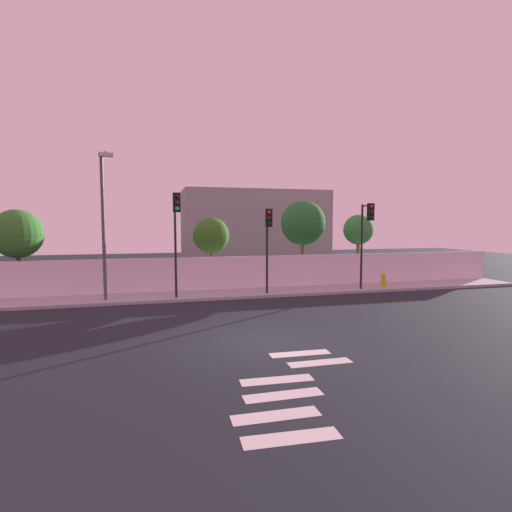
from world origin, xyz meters
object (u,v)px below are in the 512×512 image
roadside_tree_midright (303,223)px  roadside_tree_midleft (211,236)px  traffic_light_center (176,223)px  street_lamp_curbside (104,216)px  roadside_tree_rightmost (358,230)px  traffic_light_right (268,233)px  fire_hydrant (383,280)px  traffic_light_left (366,228)px  roadside_tree_leftmost (17,234)px

roadside_tree_midright → roadside_tree_midleft: bearing=180.0°
traffic_light_center → roadside_tree_midright: size_ratio=0.97×
street_lamp_curbside → roadside_tree_rightmost: street_lamp_curbside is taller
traffic_light_right → fire_hydrant: bearing=4.2°
traffic_light_center → roadside_tree_rightmost: traffic_light_center is taller
traffic_light_right → roadside_tree_midright: roadside_tree_midright is taller
traffic_light_center → fire_hydrant: traffic_light_center is taller
traffic_light_center → roadside_tree_midright: (7.89, 3.63, 0.00)m
traffic_light_left → roadside_tree_rightmost: traffic_light_left is taller
roadside_tree_leftmost → roadside_tree_midright: roadside_tree_midright is taller
street_lamp_curbside → fire_hydrant: street_lamp_curbside is taller
traffic_light_center → traffic_light_right: traffic_light_center is taller
traffic_light_right → roadside_tree_rightmost: traffic_light_right is taller
street_lamp_curbside → roadside_tree_midright: bearing=15.8°
roadside_tree_midleft → roadside_tree_rightmost: 9.48m
traffic_light_center → street_lamp_curbside: size_ratio=0.75×
street_lamp_curbside → roadside_tree_midleft: bearing=30.0°
traffic_light_center → roadside_tree_leftmost: 8.65m
traffic_light_center → roadside_tree_midright: bearing=24.7°
street_lamp_curbside → roadside_tree_leftmost: (-4.55, 3.17, -0.87)m
traffic_light_left → roadside_tree_midleft: bearing=154.3°
roadside_tree_midright → roadside_tree_leftmost: bearing=180.0°
traffic_light_left → roadside_tree_rightmost: (1.64, 3.76, -0.21)m
street_lamp_curbside → roadside_tree_midright: street_lamp_curbside is taller
roadside_tree_midright → roadside_tree_rightmost: bearing=-0.0°
traffic_light_center → roadside_tree_midleft: (2.20, 3.63, -0.72)m
fire_hydrant → roadside_tree_leftmost: size_ratio=0.18×
traffic_light_right → roadside_tree_midright: size_ratio=0.84×
traffic_light_left → fire_hydrant: (1.54, 0.66, -2.98)m
street_lamp_curbside → roadside_tree_rightmost: bearing=12.0°
roadside_tree_midleft → traffic_light_right: bearing=-56.9°
traffic_light_left → roadside_tree_midright: (-2.15, 3.76, 0.24)m
traffic_light_right → street_lamp_curbside: street_lamp_curbside is taller
traffic_light_right → fire_hydrant: traffic_light_right is taller
traffic_light_left → roadside_tree_rightmost: 4.11m
traffic_light_center → roadside_tree_midright: traffic_light_center is taller
traffic_light_left → roadside_tree_leftmost: size_ratio=1.04×
street_lamp_curbside → roadside_tree_rightmost: 15.31m
roadside_tree_leftmost → fire_hydrant: bearing=-9.1°
roadside_tree_midleft → roadside_tree_leftmost: bearing=180.0°
traffic_light_left → roadside_tree_rightmost: size_ratio=1.08×
traffic_light_center → traffic_light_right: size_ratio=1.16×
traffic_light_left → traffic_light_right: traffic_light_left is taller
roadside_tree_leftmost → roadside_tree_midleft: roadside_tree_leftmost is taller
roadside_tree_leftmost → roadside_tree_midright: 15.73m
traffic_light_center → roadside_tree_leftmost: (-7.83, 3.63, -0.56)m
traffic_light_left → roadside_tree_leftmost: 18.26m
fire_hydrant → roadside_tree_midright: bearing=140.0°
fire_hydrant → roadside_tree_midright: size_ratio=0.16×
roadside_tree_rightmost → roadside_tree_leftmost: bearing=180.0°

